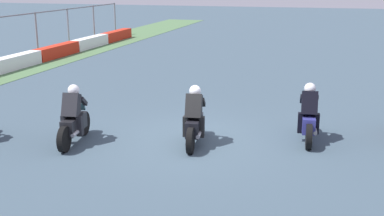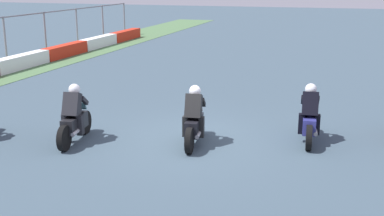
% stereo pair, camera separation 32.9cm
% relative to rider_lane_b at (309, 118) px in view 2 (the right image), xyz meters
% --- Properties ---
extents(ground_plane, '(120.00, 120.00, 0.00)m').
position_rel_rider_lane_b_xyz_m(ground_plane, '(-0.84, 2.87, -0.62)').
color(ground_plane, '#384A58').
extents(rider_lane_b, '(2.04, 0.56, 1.51)m').
position_rel_rider_lane_b_xyz_m(rider_lane_b, '(0.00, 0.00, 0.00)').
color(rider_lane_b, black).
rests_on(rider_lane_b, ground_plane).
extents(rider_lane_c, '(2.04, 0.59, 1.51)m').
position_rel_rider_lane_b_xyz_m(rider_lane_c, '(-1.11, 2.76, 0.00)').
color(rider_lane_c, black).
rests_on(rider_lane_c, ground_plane).
extents(rider_lane_d, '(2.04, 0.60, 1.51)m').
position_rel_rider_lane_b_xyz_m(rider_lane_d, '(-1.86, 5.75, 0.00)').
color(rider_lane_d, black).
rests_on(rider_lane_d, ground_plane).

